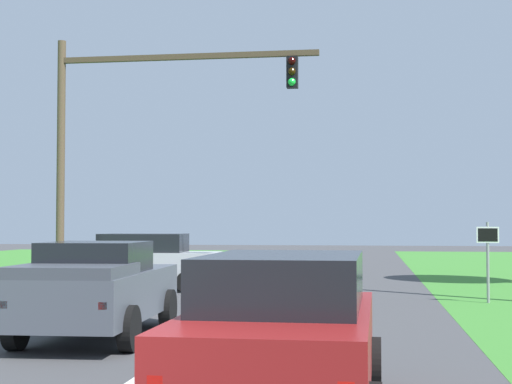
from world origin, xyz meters
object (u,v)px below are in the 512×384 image
(keep_moving_sign, at_px, (488,251))
(crossing_suv_far, at_px, (149,261))
(red_suv_near, at_px, (283,331))
(pickup_truck_lead, at_px, (97,288))
(traffic_light, at_px, (127,125))

(keep_moving_sign, height_order, crossing_suv_far, keep_moving_sign)
(red_suv_near, height_order, keep_moving_sign, keep_moving_sign)
(red_suv_near, bearing_deg, crossing_suv_far, 111.41)
(pickup_truck_lead, relative_size, keep_moving_sign, 2.28)
(red_suv_near, bearing_deg, keep_moving_sign, 72.25)
(red_suv_near, height_order, traffic_light, traffic_light)
(red_suv_near, relative_size, traffic_light, 0.59)
(traffic_light, height_order, keep_moving_sign, traffic_light)
(traffic_light, bearing_deg, pickup_truck_lead, -75.98)
(red_suv_near, xyz_separation_m, keep_moving_sign, (4.18, 13.06, 0.46))
(traffic_light, relative_size, crossing_suv_far, 1.70)
(pickup_truck_lead, height_order, crossing_suv_far, same)
(keep_moving_sign, bearing_deg, crossing_suv_far, 165.50)
(crossing_suv_far, bearing_deg, traffic_light, -87.70)
(pickup_truck_lead, relative_size, traffic_light, 0.64)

